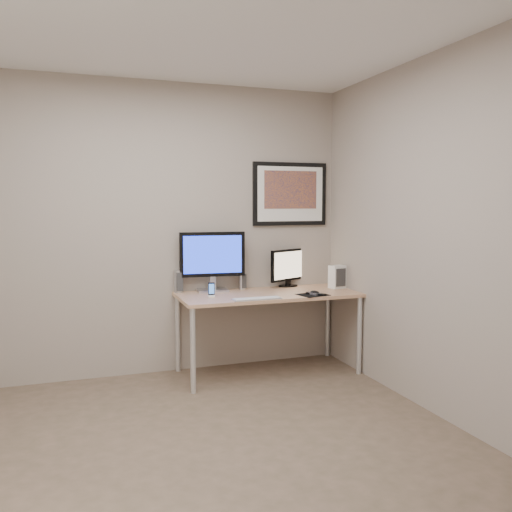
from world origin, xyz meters
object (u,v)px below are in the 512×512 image
Objects in this scene: speaker_right at (242,281)px; fan_unit at (337,277)px; desk at (268,300)px; framed_art at (290,194)px; speaker_left at (179,281)px; monitor_tv at (288,267)px; phone_dock at (211,289)px; keyboard at (257,299)px; monitor_large at (212,259)px.

speaker_right is 0.90m from fan_unit.
desk is 0.35m from speaker_right.
framed_art is 1.35m from speaker_left.
monitor_tv reaches higher than phone_dock.
speaker_right is 0.48m from phone_dock.
framed_art is 3.48× the size of fan_unit.
speaker_right is at bearing 83.81° from keyboard.
speaker_right is (0.29, 0.04, -0.22)m from monitor_large.
monitor_tv is 0.79m from keyboard.
framed_art is 0.96m from speaker_right.
desk is 7.43× the size of fan_unit.
speaker_right is 1.29× the size of phone_dock.
monitor_large is (-0.45, 0.24, 0.37)m from desk.
fan_unit is at bearing -30.33° from speaker_right.
fan_unit is at bearing 18.97° from keyboard.
framed_art is 1.21m from keyboard.
speaker_right reaches higher than phone_dock.
keyboard is (-0.56, -0.62, -0.88)m from framed_art.
keyboard is at bearing -49.53° from speaker_left.
monitor_tv is at bearing 7.59° from monitor_large.
phone_dock is 0.42m from keyboard.
fan_unit is at bearing -37.57° from framed_art.
phone_dock is at bearing 171.87° from fan_unit.
speaker_left is 0.49× the size of keyboard.
monitor_large is 2.96× the size of speaker_left.
speaker_left is 0.94× the size of fan_unit.
speaker_left is 1.49m from fan_unit.
phone_dock is (-0.38, -0.30, -0.02)m from speaker_right.
speaker_left is at bearing 129.68° from phone_dock.
speaker_left reaches higher than phone_dock.
desk is 3.74× the size of monitor_tv.
desk is at bearing 172.51° from fan_unit.
speaker_right is at bearing 154.95° from monitor_tv.
phone_dock reaches higher than keyboard.
keyboard is (0.24, -0.53, -0.29)m from monitor_large.
monitor_large is 0.37m from speaker_right.
phone_dock is at bearing -156.73° from speaker_right.
fan_unit is (0.72, 0.05, 0.17)m from desk.
desk is 0.50m from monitor_tv.
monitor_tv reaches higher than speaker_right.
monitor_tv is at bearing -14.72° from speaker_right.
keyboard is 0.99m from fan_unit.
framed_art reaches higher than desk.
phone_dock is (-0.88, -0.35, -0.83)m from framed_art.
monitor_tv is 1.03× the size of keyboard.
speaker_right is (-0.50, -0.05, -0.81)m from framed_art.
phone_dock reaches higher than desk.
phone_dock is at bearing -57.48° from speaker_left.
monitor_large is at bearing 113.79° from keyboard.
keyboard is at bearing -35.05° from phone_dock.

